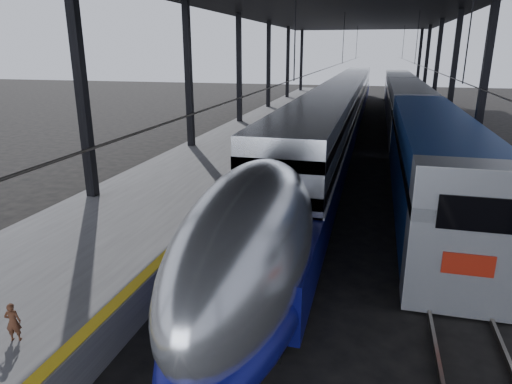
% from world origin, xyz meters
% --- Properties ---
extents(ground, '(160.00, 160.00, 0.00)m').
position_xyz_m(ground, '(0.00, 0.00, 0.00)').
color(ground, black).
rests_on(ground, ground).
extents(platform, '(6.00, 80.00, 1.00)m').
position_xyz_m(platform, '(-3.50, 20.00, 0.50)').
color(platform, '#4C4C4F').
rests_on(platform, ground).
extents(yellow_strip, '(0.30, 80.00, 0.01)m').
position_xyz_m(yellow_strip, '(-0.70, 20.00, 1.00)').
color(yellow_strip, gold).
rests_on(yellow_strip, platform).
extents(rails, '(6.52, 80.00, 0.16)m').
position_xyz_m(rails, '(4.50, 20.00, 0.08)').
color(rails, slate).
rests_on(rails, ground).
extents(canopy, '(18.00, 75.00, 9.47)m').
position_xyz_m(canopy, '(1.90, 20.00, 9.12)').
color(canopy, black).
rests_on(canopy, ground).
extents(tgv_train, '(2.82, 65.20, 4.05)m').
position_xyz_m(tgv_train, '(2.00, 27.05, 1.89)').
color(tgv_train, silver).
rests_on(tgv_train, ground).
extents(second_train, '(2.80, 56.05, 3.85)m').
position_xyz_m(second_train, '(7.00, 28.34, 1.95)').
color(second_train, navy).
rests_on(second_train, ground).
extents(child, '(0.34, 0.28, 0.80)m').
position_xyz_m(child, '(-1.86, -3.56, 1.40)').
color(child, '#472617').
rests_on(child, platform).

